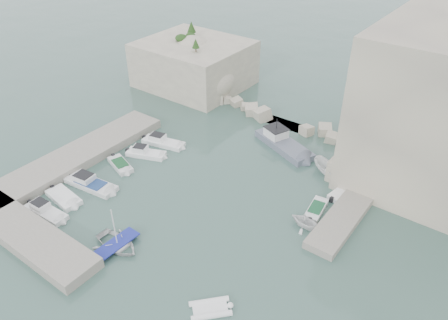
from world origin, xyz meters
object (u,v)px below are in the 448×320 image
Objects in this scene: motorboat_d at (91,186)px; tender_east_c at (342,194)px; tender_east_d at (327,175)px; work_boat at (284,148)px; rowboat at (118,247)px; tender_east_b at (316,212)px; motorboat_c at (121,167)px; motorboat_e at (64,200)px; motorboat_f at (47,214)px; motorboat_a at (164,144)px; inflatable_dinghy at (210,310)px; motorboat_b at (146,156)px; tender_east_a at (305,227)px.

motorboat_d reaches higher than tender_east_c.
work_boat reaches higher than tender_east_d.
tender_east_b is (12.64, 15.63, 0.00)m from rowboat.
work_boat is (13.49, 15.26, 0.00)m from motorboat_c.
motorboat_c is 0.94× the size of rowboat.
motorboat_d is 3.30m from motorboat_e.
tender_east_b is at bearing 34.65° from motorboat_f.
motorboat_a is 1.08× the size of motorboat_f.
tender_east_c is (13.60, 19.96, 0.00)m from rowboat.
tender_east_c is (0.96, 4.33, 0.00)m from tender_east_b.
motorboat_d is at bearing 88.44° from motorboat_f.
motorboat_f is 9.42m from rowboat.
motorboat_d is at bearing 119.28° from inflatable_dinghy.
motorboat_a is 1.42× the size of tender_east_b.
rowboat is at bearing -24.68° from motorboat_c.
tender_east_d is at bearing 7.79° from tender_east_b.
tender_east_d reaches higher than motorboat_f.
tender_east_c is (23.38, 10.70, 0.00)m from motorboat_c.
rowboat is (9.47, -4.65, 0.00)m from motorboat_d.
motorboat_a reaches higher than tender_east_c.
motorboat_f is at bearing -112.81° from motorboat_b.
work_boat is at bearing 75.17° from tender_east_c.
motorboat_f is at bearing -68.87° from motorboat_c.
tender_east_a is 2.71m from tender_east_b.
motorboat_d is 26.88m from tender_east_d.
tender_east_a is at bearing 29.74° from motorboat_f.
tender_east_a is at bearing 36.64° from inflatable_dinghy.
motorboat_e is at bearing 162.85° from tender_east_d.
motorboat_e is 26.71m from tender_east_b.
tender_east_b is (22.59, 14.24, 0.00)m from motorboat_e.
inflatable_dinghy is 22.75m from tender_east_d.
work_boat is (12.85, 8.50, 0.00)m from motorboat_a.
motorboat_e is 1.15× the size of tender_east_c.
motorboat_e is 1.05× the size of tender_east_d.
motorboat_d is 0.72× the size of work_boat.
motorboat_f is (-0.22, -17.20, 0.00)m from motorboat_a.
motorboat_f is at bearing 119.60° from tender_east_b.
tender_east_d is (20.24, 17.68, 0.00)m from motorboat_d.
motorboat_d is 1.43× the size of motorboat_e.
motorboat_c is 1.43× the size of tender_east_a.
tender_east_c is (23.07, 15.31, 0.00)m from motorboat_d.
motorboat_d is 1.92× the size of inflatable_dinghy.
inflatable_dinghy is 0.37× the size of work_boat.
tender_east_b is (22.11, 10.98, 0.00)m from motorboat_d.
motorboat_f reaches higher than motorboat_c.
motorboat_c and motorboat_e have the same top height.
inflatable_dinghy is 1.16× the size of tender_east_a.
rowboat reaches higher than inflatable_dinghy.
rowboat is 24.80m from tender_east_d.
tender_east_a is at bearing 175.65° from tender_east_b.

